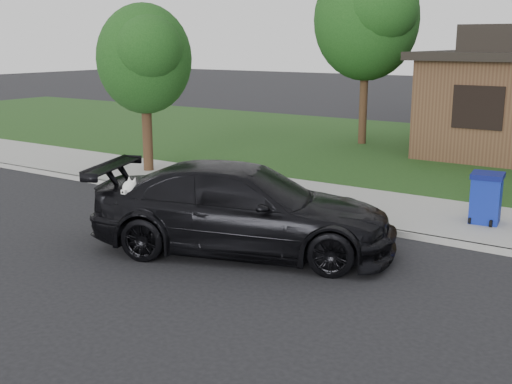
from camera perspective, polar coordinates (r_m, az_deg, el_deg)
The scene contains 8 objects.
ground at distance 10.10m, azimuth 1.55°, elevation -8.23°, with size 120.00×120.00×0.00m, color black.
sidewalk at distance 14.36m, azimuth 12.31°, elevation -1.72°, with size 60.00×3.00×0.12m, color gray.
curb at distance 13.02m, azimuth 9.85°, elevation -3.16°, with size 60.00×0.12×0.12m, color gray.
lawn at distance 21.85m, azimuth 20.16°, elevation 2.90°, with size 60.00×13.00×0.13m, color #193814.
sedan at distance 11.43m, azimuth -1.14°, elevation -1.50°, with size 5.83×3.91×1.57m.
recycling_bin at distance 13.68m, azimuth 19.77°, elevation -0.47°, with size 0.69×0.70×1.02m.
tree_0 at distance 22.84m, azimuth 10.06°, elevation 15.05°, with size 3.78×3.60×6.34m.
tree_2 at distance 18.01m, azimuth -9.82°, elevation 11.72°, with size 2.73×2.60×4.59m.
Camera 1 is at (5.01, -7.95, 3.71)m, focal length 45.00 mm.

